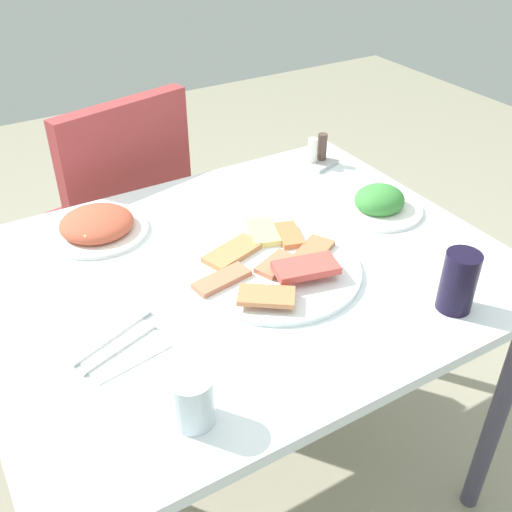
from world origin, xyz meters
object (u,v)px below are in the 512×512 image
object	(u,v)px
salad_plate_greens	(97,225)
salad_plate_rice	(379,203)
dining_table	(243,296)
drinking_glass	(192,400)
spoon	(112,335)
dining_chair	(116,217)
paper_napkin	(115,343)
fork	(119,347)
pide_platter	(275,266)
soda_can	(458,282)
condiment_caddy	(317,155)

from	to	relation	value
salad_plate_greens	salad_plate_rice	world-z (taller)	salad_plate_rice
dining_table	drinking_glass	size ratio (longest dim) A/B	12.14
drinking_glass	spoon	size ratio (longest dim) A/B	0.49
dining_chair	paper_napkin	world-z (taller)	dining_chair
salad_plate_greens	spoon	bearing A→B (deg)	-104.58
dining_chair	drinking_glass	bearing A→B (deg)	-101.53
salad_plate_greens	paper_napkin	size ratio (longest dim) A/B	1.63
dining_table	paper_napkin	world-z (taller)	paper_napkin
spoon	fork	bearing A→B (deg)	-111.59
dining_table	salad_plate_greens	size ratio (longest dim) A/B	4.59
pide_platter	fork	distance (m)	0.37
paper_napkin	fork	size ratio (longest dim) A/B	0.89
dining_table	salad_plate_greens	world-z (taller)	salad_plate_greens
salad_plate_greens	salad_plate_rice	size ratio (longest dim) A/B	1.11
dining_chair	fork	xyz separation A→B (m)	(-0.25, -0.80, 0.22)
dining_table	soda_can	distance (m)	0.45
dining_chair	pide_platter	size ratio (longest dim) A/B	2.52
salad_plate_greens	fork	distance (m)	0.40
soda_can	spoon	bearing A→B (deg)	156.98
drinking_glass	salad_plate_rice	bearing A→B (deg)	27.81
pide_platter	paper_napkin	size ratio (longest dim) A/B	2.50
salad_plate_rice	condiment_caddy	xyz separation A→B (m)	(0.02, 0.29, 0.01)
salad_plate_rice	paper_napkin	distance (m)	0.72
soda_can	dining_chair	bearing A→B (deg)	108.41
salad_plate_greens	drinking_glass	world-z (taller)	drinking_glass
soda_can	spoon	size ratio (longest dim) A/B	0.68
soda_can	salad_plate_rice	bearing A→B (deg)	71.43
dining_chair	paper_napkin	xyz separation A→B (m)	(-0.25, -0.78, 0.22)
soda_can	drinking_glass	world-z (taller)	soda_can
soda_can	condiment_caddy	size ratio (longest dim) A/B	1.09
dining_table	dining_chair	world-z (taller)	dining_chair
salad_plate_rice	paper_napkin	xyz separation A→B (m)	(-0.71, -0.13, -0.02)
dining_chair	pide_platter	xyz separation A→B (m)	(0.11, -0.74, 0.23)
salad_plate_greens	dining_chair	bearing A→B (deg)	68.82
spoon	drinking_glass	bearing A→B (deg)	-100.91
fork	spoon	world-z (taller)	same
salad_plate_greens	condiment_caddy	distance (m)	0.64
fork	spoon	bearing A→B (deg)	71.09
pide_platter	spoon	bearing A→B (deg)	-176.07
dining_table	paper_napkin	distance (m)	0.34
dining_chair	salad_plate_rice	world-z (taller)	dining_chair
fork	dining_chair	bearing A→B (deg)	53.69
condiment_caddy	dining_table	bearing A→B (deg)	-142.73
paper_napkin	salad_plate_rice	bearing A→B (deg)	10.07
fork	pide_platter	bearing A→B (deg)	-9.35
pide_platter	salad_plate_greens	xyz separation A→B (m)	(-0.27, 0.33, 0.01)
dining_chair	spoon	xyz separation A→B (m)	(-0.25, -0.76, 0.22)
pide_platter	paper_napkin	xyz separation A→B (m)	(-0.36, -0.04, -0.01)
soda_can	fork	bearing A→B (deg)	160.01
salad_plate_rice	spoon	world-z (taller)	salad_plate_rice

